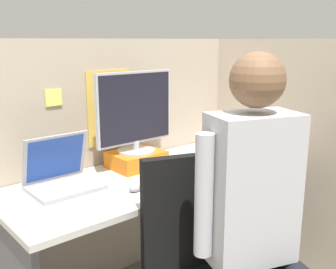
# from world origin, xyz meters

# --- Properties ---
(cubicle_panel_back) EXTENTS (2.15, 0.05, 1.43)m
(cubicle_panel_back) POSITION_xyz_m (-0.00, 0.66, 0.72)
(cubicle_panel_back) COLOR tan
(cubicle_panel_back) RESTS_ON ground
(cubicle_panel_right) EXTENTS (0.04, 1.26, 1.43)m
(cubicle_panel_right) POSITION_xyz_m (0.85, 0.25, 0.72)
(cubicle_panel_right) COLOR tan
(cubicle_panel_right) RESTS_ON ground
(desk) EXTENTS (1.65, 0.64, 0.72)m
(desk) POSITION_xyz_m (0.00, 0.32, 0.56)
(desk) COLOR beige
(desk) RESTS_ON ground
(paper_box) EXTENTS (0.29, 0.23, 0.09)m
(paper_box) POSITION_xyz_m (-0.02, 0.47, 0.77)
(paper_box) COLOR orange
(paper_box) RESTS_ON desk
(monitor) EXTENTS (0.48, 0.21, 0.45)m
(monitor) POSITION_xyz_m (-0.02, 0.47, 1.04)
(monitor) COLOR #B2B2B7
(monitor) RESTS_ON paper_box
(laptop) EXTENTS (0.32, 0.25, 0.26)m
(laptop) POSITION_xyz_m (-0.49, 0.44, 0.78)
(laptop) COLOR #99999E
(laptop) RESTS_ON desk
(mouse) EXTENTS (0.06, 0.05, 0.03)m
(mouse) POSITION_xyz_m (-0.25, 0.17, 0.74)
(mouse) COLOR gray
(mouse) RESTS_ON desk
(stapler) EXTENTS (0.05, 0.15, 0.05)m
(stapler) POSITION_xyz_m (0.71, 0.26, 0.75)
(stapler) COLOR black
(stapler) RESTS_ON desk
(carrot_toy) EXTENTS (0.04, 0.12, 0.04)m
(carrot_toy) POSITION_xyz_m (0.31, 0.12, 0.74)
(carrot_toy) COLOR orange
(carrot_toy) RESTS_ON desk
(office_chair) EXTENTS (0.60, 0.64, 0.96)m
(office_chair) POSITION_xyz_m (-0.12, -0.28, 0.49)
(office_chair) COLOR black
(office_chair) RESTS_ON ground
(person) EXTENTS (0.46, 0.47, 1.39)m
(person) POSITION_xyz_m (-0.07, -0.42, 0.80)
(person) COLOR black
(person) RESTS_ON ground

